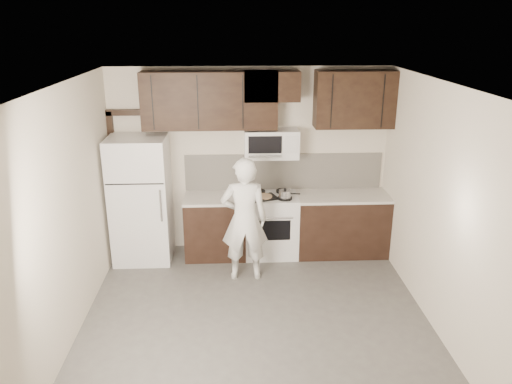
{
  "coord_description": "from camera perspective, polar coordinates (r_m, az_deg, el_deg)",
  "views": [
    {
      "loc": [
        -0.23,
        -4.79,
        3.32
      ],
      "look_at": [
        0.03,
        0.9,
        1.33
      ],
      "focal_mm": 35.0,
      "sensor_mm": 36.0,
      "label": 1
    }
  ],
  "objects": [
    {
      "name": "backsplash",
      "position": [
        7.38,
        3.17,
        2.35
      ],
      "size": [
        2.9,
        0.02,
        0.54
      ],
      "primitive_type": "cube",
      "color": "beige",
      "rests_on": "counter_run"
    },
    {
      "name": "person",
      "position": [
        6.52,
        -1.35,
        -3.15
      ],
      "size": [
        0.61,
        0.41,
        1.68
      ],
      "primitive_type": "imported",
      "rotation": [
        0.0,
        0.0,
        3.15
      ],
      "color": "silver",
      "rests_on": "floor"
    },
    {
      "name": "stove",
      "position": [
        7.33,
        1.74,
        -3.74
      ],
      "size": [
        0.76,
        0.66,
        0.94
      ],
      "color": "silver",
      "rests_on": "floor"
    },
    {
      "name": "microwave",
      "position": [
        7.06,
        1.76,
        5.56
      ],
      "size": [
        0.76,
        0.42,
        0.4
      ],
      "color": "silver",
      "rests_on": "upper_cabinets"
    },
    {
      "name": "door_trim",
      "position": [
        7.49,
        -15.57,
        2.46
      ],
      "size": [
        0.5,
        0.08,
        2.12
      ],
      "color": "black",
      "rests_on": "floor"
    },
    {
      "name": "back_wall",
      "position": [
        7.31,
        -0.73,
        3.61
      ],
      "size": [
        4.0,
        0.0,
        4.0
      ],
      "primitive_type": "plane",
      "rotation": [
        1.57,
        0.0,
        0.0
      ],
      "color": "beige",
      "rests_on": "ground"
    },
    {
      "name": "floor",
      "position": [
        5.83,
        0.12,
        -15.47
      ],
      "size": [
        4.5,
        4.5,
        0.0
      ],
      "primitive_type": "plane",
      "color": "#4D4B49",
      "rests_on": "ground"
    },
    {
      "name": "ceiling",
      "position": [
        4.83,
        0.14,
        11.86
      ],
      "size": [
        4.5,
        4.5,
        0.0
      ],
      "primitive_type": "plane",
      "rotation": [
        3.14,
        0.0,
        0.0
      ],
      "color": "white",
      "rests_on": "back_wall"
    },
    {
      "name": "saucepan",
      "position": [
        7.02,
        3.35,
        -0.3
      ],
      "size": [
        0.3,
        0.17,
        0.16
      ],
      "color": "silver",
      "rests_on": "stove"
    },
    {
      "name": "counter_run",
      "position": [
        7.36,
        4.09,
        -3.72
      ],
      "size": [
        2.95,
        0.64,
        0.91
      ],
      "color": "black",
      "rests_on": "floor"
    },
    {
      "name": "refrigerator",
      "position": [
        7.22,
        -12.99,
        -0.85
      ],
      "size": [
        0.8,
        0.76,
        1.8
      ],
      "color": "silver",
      "rests_on": "floor"
    },
    {
      "name": "baking_tray",
      "position": [
        7.06,
        0.84,
        -0.64
      ],
      "size": [
        0.44,
        0.39,
        0.02
      ],
      "primitive_type": "cube",
      "rotation": [
        0.0,
        0.0,
        0.35
      ],
      "color": "black",
      "rests_on": "counter_run"
    },
    {
      "name": "pizza",
      "position": [
        7.05,
        0.84,
        -0.5
      ],
      "size": [
        0.32,
        0.32,
        0.02
      ],
      "primitive_type": "cylinder",
      "rotation": [
        0.0,
        0.0,
        0.35
      ],
      "color": "beige",
      "rests_on": "baking_tray"
    },
    {
      "name": "upper_cabinets",
      "position": [
        6.95,
        1.03,
        10.65
      ],
      "size": [
        3.48,
        0.35,
        0.78
      ],
      "color": "black",
      "rests_on": "back_wall"
    }
  ]
}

